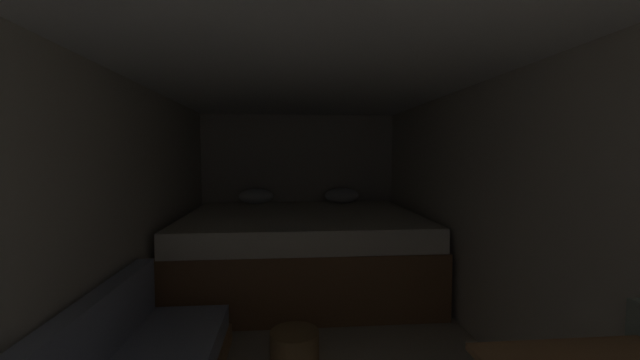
% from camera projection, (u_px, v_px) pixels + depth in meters
% --- Properties ---
extents(wall_back, '(2.71, 0.05, 2.00)m').
position_uv_depth(wall_back, '(299.00, 188.00, 5.29)').
color(wall_back, beige).
rests_on(wall_back, ground).
extents(wall_left, '(0.05, 5.45, 2.00)m').
position_uv_depth(wall_left, '(104.00, 225.00, 2.44)').
color(wall_left, beige).
rests_on(wall_left, ground).
extents(wall_right, '(0.05, 5.45, 2.00)m').
position_uv_depth(wall_right, '(502.00, 219.00, 2.67)').
color(wall_right, beige).
rests_on(wall_right, ground).
extents(ceiling_slab, '(2.71, 5.45, 0.05)m').
position_uv_depth(ceiling_slab, '(312.00, 66.00, 2.49)').
color(ceiling_slab, white).
rests_on(ceiling_slab, wall_left).
extents(bed, '(2.49, 2.09, 1.02)m').
position_uv_depth(bed, '(302.00, 249.00, 4.22)').
color(bed, brown).
rests_on(bed, ground).
extents(wicker_basket, '(0.35, 0.35, 0.21)m').
position_uv_depth(wicker_basket, '(295.00, 346.00, 2.70)').
color(wicker_basket, olive).
rests_on(wicker_basket, ground).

